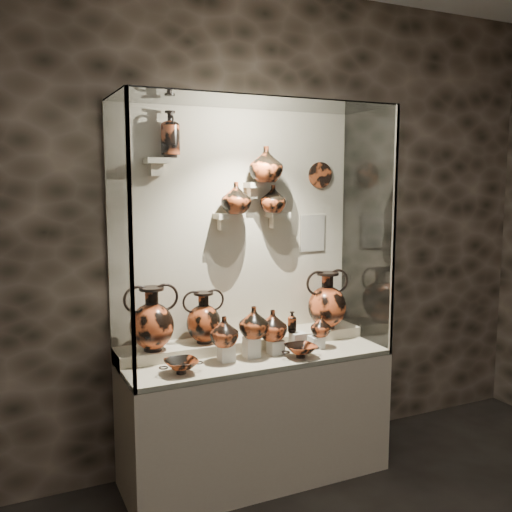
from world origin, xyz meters
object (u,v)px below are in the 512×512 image
(kylix_right, at_px, (300,350))
(lekythos_tall, at_px, (170,131))
(lekythos_small, at_px, (292,321))
(amphora_right, at_px, (327,300))
(jug_b, at_px, (254,322))
(kylix_left, at_px, (181,365))
(jug_a, at_px, (224,331))
(amphora_left, at_px, (152,319))
(jug_e, at_px, (321,326))
(ovoid_vase_b, at_px, (266,164))
(amphora_mid, at_px, (204,317))
(ovoid_vase_a, at_px, (236,198))
(ovoid_vase_c, at_px, (273,199))
(jug_c, at_px, (272,325))

(kylix_right, height_order, lekythos_tall, lekythos_tall)
(lekythos_small, relative_size, lekythos_tall, 0.50)
(amphora_right, bearing_deg, jug_b, -148.30)
(amphora_right, xyz_separation_m, kylix_left, (-1.16, -0.28, -0.22))
(amphora_right, relative_size, jug_a, 2.18)
(amphora_left, relative_size, kylix_right, 1.60)
(amphora_right, bearing_deg, jug_e, -115.92)
(jug_e, height_order, kylix_left, jug_e)
(amphora_right, height_order, kylix_left, amphora_right)
(jug_a, bearing_deg, ovoid_vase_b, 33.61)
(amphora_mid, distance_m, jug_b, 0.33)
(amphora_right, distance_m, kylix_left, 1.21)
(amphora_left, bearing_deg, lekythos_small, 1.98)
(amphora_left, distance_m, amphora_right, 1.24)
(jug_b, bearing_deg, kylix_left, 179.84)
(kylix_left, xyz_separation_m, ovoid_vase_a, (0.49, 0.34, 0.94))
(lekythos_tall, height_order, ovoid_vase_c, lekythos_tall)
(amphora_left, bearing_deg, jug_b, -5.69)
(jug_c, height_order, lekythos_small, jug_c)
(kylix_left, bearing_deg, ovoid_vase_c, 41.28)
(jug_c, bearing_deg, jug_a, 175.55)
(amphora_mid, xyz_separation_m, jug_b, (0.25, -0.22, -0.01))
(ovoid_vase_b, bearing_deg, jug_a, -146.70)
(lekythos_tall, bearing_deg, jug_a, -30.81)
(amphora_right, xyz_separation_m, jug_b, (-0.66, -0.19, -0.04))
(kylix_right, distance_m, ovoid_vase_b, 1.21)
(jug_e, bearing_deg, kylix_left, 175.49)
(amphora_left, xyz_separation_m, amphora_mid, (0.34, 0.03, -0.03))
(lekythos_small, bearing_deg, amphora_mid, 149.57)
(lekythos_small, height_order, ovoid_vase_a, ovoid_vase_a)
(amphora_mid, height_order, amphora_right, amphora_right)
(jug_e, bearing_deg, ovoid_vase_c, 119.74)
(amphora_left, relative_size, jug_c, 2.03)
(ovoid_vase_b, bearing_deg, amphora_right, -4.21)
(jug_b, bearing_deg, amphora_left, 151.53)
(jug_c, relative_size, lekythos_small, 1.23)
(amphora_left, height_order, kylix_right, amphora_left)
(kylix_right, distance_m, ovoid_vase_a, 1.05)
(jug_c, height_order, jug_e, jug_c)
(jug_e, relative_size, lekythos_small, 0.88)
(jug_c, distance_m, kylix_right, 0.24)
(jug_b, bearing_deg, jug_c, -0.02)
(amphora_right, relative_size, ovoid_vase_a, 1.97)
(jug_a, xyz_separation_m, ovoid_vase_c, (0.46, 0.27, 0.79))
(amphora_mid, bearing_deg, ovoid_vase_a, 19.93)
(amphora_left, distance_m, amphora_mid, 0.34)
(jug_c, distance_m, kylix_left, 0.67)
(amphora_mid, bearing_deg, jug_b, -30.00)
(jug_a, bearing_deg, kylix_right, -12.29)
(amphora_mid, bearing_deg, lekythos_small, -8.05)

